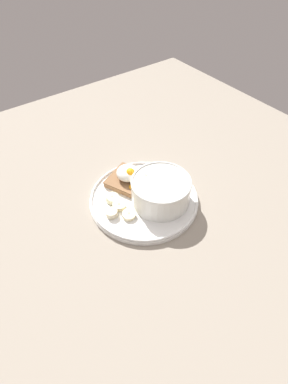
# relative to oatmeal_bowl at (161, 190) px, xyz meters

# --- Properties ---
(ground_plane) EXTENTS (1.20, 1.20, 0.02)m
(ground_plane) POSITION_rel_oatmeal_bowl_xyz_m (0.03, 0.03, -0.05)
(ground_plane) COLOR gray
(ground_plane) RESTS_ON ground
(plate) EXTENTS (0.25, 0.25, 0.02)m
(plate) POSITION_rel_oatmeal_bowl_xyz_m (0.03, 0.03, -0.03)
(plate) COLOR white
(plate) RESTS_ON ground_plane
(oatmeal_bowl) EXTENTS (0.14, 0.14, 0.06)m
(oatmeal_bowl) POSITION_rel_oatmeal_bowl_xyz_m (0.00, 0.00, 0.00)
(oatmeal_bowl) COLOR white
(oatmeal_bowl) RESTS_ON plate
(toast_slice) EXTENTS (0.12, 0.12, 0.02)m
(toast_slice) POSITION_rel_oatmeal_bowl_xyz_m (0.09, 0.02, -0.02)
(toast_slice) COLOR brown
(toast_slice) RESTS_ON plate
(poached_egg) EXTENTS (0.07, 0.05, 0.04)m
(poached_egg) POSITION_rel_oatmeal_bowl_xyz_m (0.09, 0.02, -0.00)
(poached_egg) COLOR white
(poached_egg) RESTS_ON toast_slice
(banana_slice_front) EXTENTS (0.04, 0.04, 0.01)m
(banana_slice_front) POSITION_rel_oatmeal_bowl_xyz_m (0.04, 0.09, -0.03)
(banana_slice_front) COLOR beige
(banana_slice_front) RESTS_ON plate
(banana_slice_left) EXTENTS (0.03, 0.03, 0.01)m
(banana_slice_left) POSITION_rel_oatmeal_bowl_xyz_m (0.00, 0.09, -0.03)
(banana_slice_left) COLOR beige
(banana_slice_left) RESTS_ON plate
(banana_slice_back) EXTENTS (0.03, 0.03, 0.02)m
(banana_slice_back) POSITION_rel_oatmeal_bowl_xyz_m (0.03, 0.11, -0.03)
(banana_slice_back) COLOR beige
(banana_slice_back) RESTS_ON plate
(banana_slice_right) EXTENTS (0.04, 0.04, 0.02)m
(banana_slice_right) POSITION_rel_oatmeal_bowl_xyz_m (0.06, 0.09, -0.02)
(banana_slice_right) COLOR #EDEBBA
(banana_slice_right) RESTS_ON plate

